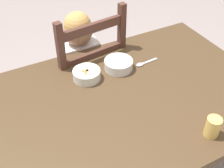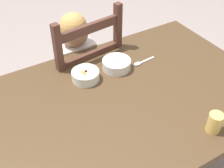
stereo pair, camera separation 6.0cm
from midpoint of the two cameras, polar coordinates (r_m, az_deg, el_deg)
The scene contains 7 objects.
dining_table at distance 1.46m, azimuth -0.78°, elevation -6.14°, with size 1.53×0.93×0.76m.
dining_chair at distance 1.95m, azimuth -6.79°, elevation 0.05°, with size 0.46×0.46×1.02m.
child_figure at distance 1.85m, azimuth -7.30°, elevation 3.73°, with size 0.32×0.31×0.96m.
bowl_of_peas at distance 1.58m, azimuth -0.21°, elevation 3.79°, with size 0.15×0.15×0.05m.
bowl_of_carrots at distance 1.51m, azimuth -6.18°, elevation 1.67°, with size 0.14×0.14×0.05m.
spoon at distance 1.63m, azimuth 4.40°, elevation 4.07°, with size 0.14×0.03×0.01m.
drinking_cup at distance 1.30m, azimuth 17.68°, elevation -7.04°, with size 0.06×0.06×0.09m, color #EDC462.
Camera 2 is at (-0.53, -0.87, 1.71)m, focal length 48.16 mm.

